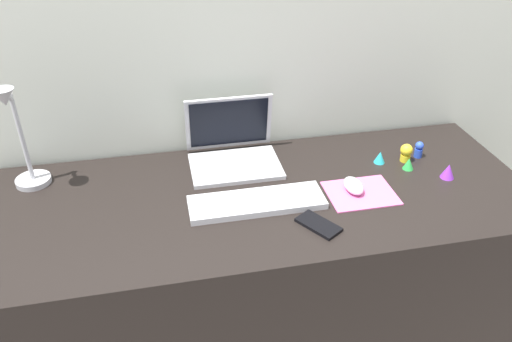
{
  "coord_description": "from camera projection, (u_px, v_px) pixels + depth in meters",
  "views": [
    {
      "loc": [
        -0.29,
        -1.28,
        1.64
      ],
      "look_at": [
        -0.02,
        0.0,
        0.83
      ],
      "focal_mm": 35.95,
      "sensor_mm": 36.0,
      "label": 1
    }
  ],
  "objects": [
    {
      "name": "toy_figurine_cyan",
      "position": [
        380.0,
        157.0,
        1.75
      ],
      "size": [
        0.04,
        0.04,
        0.04
      ],
      "primitive_type": "cone",
      "color": "#28B7CC",
      "rests_on": "desk"
    },
    {
      "name": "mouse",
      "position": [
        354.0,
        186.0,
        1.6
      ],
      "size": [
        0.06,
        0.1,
        0.03
      ],
      "primitive_type": "ellipsoid",
      "color": "silver",
      "rests_on": "mousepad"
    },
    {
      "name": "mousepad",
      "position": [
        360.0,
        193.0,
        1.6
      ],
      "size": [
        0.21,
        0.17,
        0.0
      ],
      "primitive_type": "cube",
      "color": "pink",
      "rests_on": "desk"
    },
    {
      "name": "laptop",
      "position": [
        232.0,
        146.0,
        1.75
      ],
      "size": [
        0.3,
        0.24,
        0.21
      ],
      "color": "silver",
      "rests_on": "desk"
    },
    {
      "name": "toy_figurine_yellow",
      "position": [
        406.0,
        152.0,
        1.75
      ],
      "size": [
        0.04,
        0.04,
        0.06
      ],
      "color": "yellow",
      "rests_on": "desk"
    },
    {
      "name": "keyboard",
      "position": [
        257.0,
        202.0,
        1.54
      ],
      "size": [
        0.41,
        0.13,
        0.02
      ],
      "primitive_type": "cube",
      "color": "silver",
      "rests_on": "desk"
    },
    {
      "name": "desk_lamp",
      "position": [
        20.0,
        141.0,
        1.54
      ],
      "size": [
        0.11,
        0.15,
        0.35
      ],
      "color": "#B7B7BC",
      "rests_on": "desk"
    },
    {
      "name": "desk",
      "position": [
        262.0,
        282.0,
        1.79
      ],
      "size": [
        1.7,
        0.67,
        0.74
      ],
      "primitive_type": "cube",
      "color": "black",
      "rests_on": "ground_plane"
    },
    {
      "name": "back_wall",
      "position": [
        242.0,
        145.0,
        1.92
      ],
      "size": [
        2.9,
        0.05,
        1.43
      ],
      "primitive_type": "cube",
      "color": "beige",
      "rests_on": "ground_plane"
    },
    {
      "name": "toy_figurine_blue",
      "position": [
        419.0,
        149.0,
        1.78
      ],
      "size": [
        0.03,
        0.03,
        0.06
      ],
      "color": "blue",
      "rests_on": "desk"
    },
    {
      "name": "cell_phone",
      "position": [
        318.0,
        225.0,
        1.46
      ],
      "size": [
        0.12,
        0.14,
        0.01
      ],
      "primitive_type": "cube",
      "rotation": [
        0.0,
        0.0,
        0.57
      ],
      "color": "black",
      "rests_on": "desk"
    },
    {
      "name": "toy_figurine_purple",
      "position": [
        448.0,
        171.0,
        1.67
      ],
      "size": [
        0.04,
        0.04,
        0.05
      ],
      "primitive_type": "cone",
      "color": "purple",
      "rests_on": "desk"
    },
    {
      "name": "toy_figurine_green",
      "position": [
        409.0,
        164.0,
        1.72
      ],
      "size": [
        0.04,
        0.04,
        0.04
      ],
      "primitive_type": "cone",
      "color": "green",
      "rests_on": "desk"
    }
  ]
}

